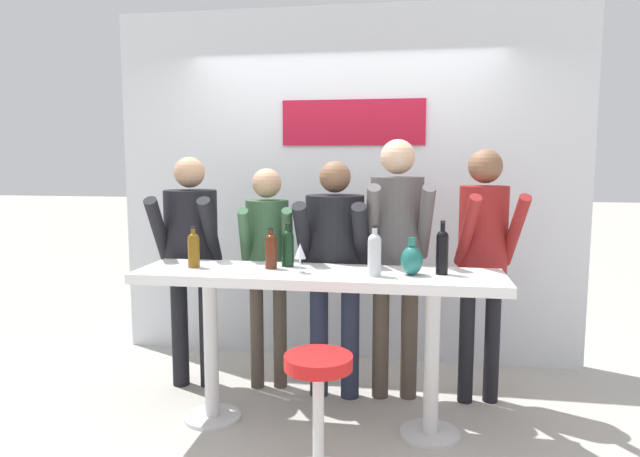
# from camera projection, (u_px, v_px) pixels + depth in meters

# --- Properties ---
(ground_plane) EXTENTS (40.00, 40.00, 0.00)m
(ground_plane) POSITION_uv_depth(u_px,v_px,m) (318.00, 427.00, 3.54)
(ground_plane) COLOR #B2ADA3
(back_wall) EXTENTS (3.81, 0.12, 2.86)m
(back_wall) POSITION_uv_depth(u_px,v_px,m) (345.00, 186.00, 4.67)
(back_wall) COLOR silver
(back_wall) RESTS_ON ground_plane
(tasting_table) EXTENTS (2.21, 0.54, 0.98)m
(tasting_table) POSITION_uv_depth(u_px,v_px,m) (318.00, 299.00, 3.44)
(tasting_table) COLOR white
(tasting_table) RESTS_ON ground_plane
(bar_stool) EXTENTS (0.37, 0.37, 0.66)m
(bar_stool) POSITION_uv_depth(u_px,v_px,m) (318.00, 398.00, 2.92)
(bar_stool) COLOR silver
(bar_stool) RESTS_ON ground_plane
(person_far_left) EXTENTS (0.48, 0.57, 1.67)m
(person_far_left) POSITION_uv_depth(u_px,v_px,m) (191.00, 247.00, 4.06)
(person_far_left) COLOR black
(person_far_left) RESTS_ON ground_plane
(person_left) EXTENTS (0.43, 0.53, 1.59)m
(person_left) POSITION_uv_depth(u_px,v_px,m) (268.00, 253.00, 4.03)
(person_left) COLOR #473D33
(person_left) RESTS_ON ground_plane
(person_center_left) EXTENTS (0.47, 0.54, 1.64)m
(person_center_left) POSITION_uv_depth(u_px,v_px,m) (335.00, 255.00, 3.87)
(person_center_left) COLOR #23283D
(person_center_left) RESTS_ON ground_plane
(person_center) EXTENTS (0.47, 0.58, 1.78)m
(person_center) POSITION_uv_depth(u_px,v_px,m) (397.00, 240.00, 3.84)
(person_center) COLOR #473D33
(person_center) RESTS_ON ground_plane
(person_center_right) EXTENTS (0.44, 0.57, 1.72)m
(person_center_right) POSITION_uv_depth(u_px,v_px,m) (483.00, 246.00, 3.77)
(person_center_right) COLOR black
(person_center_right) RESTS_ON ground_plane
(wine_bottle_0) EXTENTS (0.07, 0.07, 0.32)m
(wine_bottle_0) POSITION_uv_depth(u_px,v_px,m) (442.00, 250.00, 3.32)
(wine_bottle_0) COLOR black
(wine_bottle_0) RESTS_ON tasting_table
(wine_bottle_1) EXTENTS (0.07, 0.07, 0.25)m
(wine_bottle_1) POSITION_uv_depth(u_px,v_px,m) (271.00, 249.00, 3.50)
(wine_bottle_1) COLOR #4C1E0F
(wine_bottle_1) RESTS_ON tasting_table
(wine_bottle_2) EXTENTS (0.07, 0.07, 0.26)m
(wine_bottle_2) POSITION_uv_depth(u_px,v_px,m) (194.00, 248.00, 3.54)
(wine_bottle_2) COLOR brown
(wine_bottle_2) RESTS_ON tasting_table
(wine_bottle_3) EXTENTS (0.08, 0.08, 0.27)m
(wine_bottle_3) POSITION_uv_depth(u_px,v_px,m) (288.00, 246.00, 3.57)
(wine_bottle_3) COLOR black
(wine_bottle_3) RESTS_ON tasting_table
(wine_bottle_4) EXTENTS (0.08, 0.08, 0.30)m
(wine_bottle_4) POSITION_uv_depth(u_px,v_px,m) (374.00, 252.00, 3.27)
(wine_bottle_4) COLOR #B7BCC1
(wine_bottle_4) RESTS_ON tasting_table
(wine_glass_0) EXTENTS (0.07, 0.07, 0.18)m
(wine_glass_0) POSITION_uv_depth(u_px,v_px,m) (300.00, 252.00, 3.36)
(wine_glass_0) COLOR silver
(wine_glass_0) RESTS_ON tasting_table
(decorative_vase) EXTENTS (0.13, 0.13, 0.22)m
(decorative_vase) POSITION_uv_depth(u_px,v_px,m) (412.00, 260.00, 3.31)
(decorative_vase) COLOR #1E665B
(decorative_vase) RESTS_ON tasting_table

